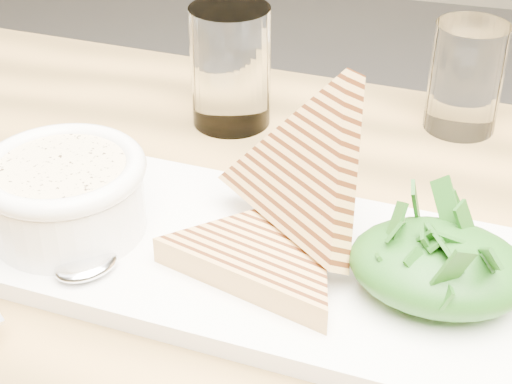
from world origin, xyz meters
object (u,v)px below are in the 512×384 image
(soup_bowl, at_px, (67,203))
(table_top, at_px, (133,295))
(glass_far, at_px, (466,78))
(glass_near, at_px, (231,67))
(platter, at_px, (248,258))

(soup_bowl, bearing_deg, table_top, -20.03)
(table_top, xyz_separation_m, glass_far, (0.21, 0.28, 0.07))
(soup_bowl, xyz_separation_m, glass_near, (0.05, 0.22, 0.02))
(soup_bowl, bearing_deg, platter, 5.13)
(table_top, relative_size, glass_near, 9.76)
(platter, height_order, glass_far, glass_far)
(table_top, distance_m, platter, 0.09)
(platter, bearing_deg, soup_bowl, -174.87)
(glass_near, bearing_deg, soup_bowl, -103.84)
(table_top, height_order, platter, platter)
(soup_bowl, relative_size, glass_far, 1.10)
(table_top, distance_m, glass_far, 0.36)
(platter, bearing_deg, glass_near, 110.77)
(platter, height_order, soup_bowl, soup_bowl)
(glass_far, bearing_deg, table_top, -125.75)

